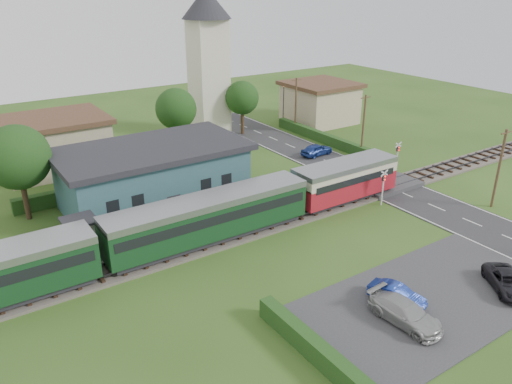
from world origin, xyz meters
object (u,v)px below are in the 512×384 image
house_east (320,102)px  station_building (153,175)px  house_west (54,143)px  train (170,228)px  church_tower (208,51)px  car_park_silver (405,313)px  crossing_signal_near (384,183)px  crossing_signal_far (398,153)px  car_on_road (317,150)px  car_park_dark (508,282)px  pedestrian_near (246,198)px  equipment_hut (81,235)px  car_park_blue (397,295)px  pedestrian_far (109,237)px

house_east → station_building: bearing=-156.6°
house_west → train: bearing=-84.1°
train → church_tower: 32.42m
car_park_silver → crossing_signal_near: bearing=43.8°
house_east → car_park_silver: 44.35m
crossing_signal_far → car_on_road: (-3.26, 8.68, -1.43)m
car_park_dark → pedestrian_near: 20.49m
crossing_signal_far → pedestrian_near: bearing=178.3°
equipment_hut → car_park_silver: 22.26m
station_building → house_east: 32.70m
car_park_blue → house_west: bearing=90.4°
house_west → car_on_road: size_ratio=2.78×
crossing_signal_far → car_on_road: 9.38m
house_east → car_park_blue: size_ratio=2.51×
house_west → car_park_blue: 37.90m
house_west → car_park_blue: bearing=-72.7°
equipment_hut → car_park_blue: equipment_hut is taller
crossing_signal_near → car_on_road: 14.12m
house_west → car_park_dark: house_west is taller
house_west → car_park_silver: 39.11m
house_west → car_park_blue: (11.26, -36.12, -2.13)m
train → car_on_road: size_ratio=11.11×
pedestrian_near → church_tower: bearing=-130.1°
equipment_hut → pedestrian_far: (1.77, -0.63, -0.42)m
house_west → pedestrian_near: size_ratio=6.23×
station_building → pedestrian_near: 8.41m
church_tower → house_east: size_ratio=2.00×
house_west → pedestrian_near: (10.66, -20.07, -1.47)m
house_east → equipment_hut: bearing=-153.7°
station_building → car_on_road: 20.54m
train → car_on_road: (22.96, 11.07, -1.47)m
house_west → crossing_signal_near: (21.40, -25.41, -0.65)m
equipment_hut → crossing_signal_far: size_ratio=0.78×
pedestrian_near → pedestrian_far: bearing=-16.3°
crossing_signal_far → car_on_road: bearing=110.6°
station_building → pedestrian_far: size_ratio=9.08×
train → church_tower: (17.62, 26.00, 8.05)m
crossing_signal_far → car_park_silver: crossing_signal_far is taller
crossing_signal_near → pedestrian_near: (-10.74, 5.34, -0.82)m
house_west → crossing_signal_far: (28.60, -20.61, -0.65)m
church_tower → pedestrian_near: bearing=-112.0°
equipment_hut → crossing_signal_near: (24.40, -5.61, 0.39)m
church_tower → car_park_blue: size_ratio=5.02×
station_building → pedestrian_far: 9.05m
crossing_signal_near → car_park_blue: (-10.14, -10.72, -1.48)m
church_tower → car_park_silver: church_tower is taller
house_west → equipment_hut: bearing=-98.6°
car_park_silver → car_park_dark: size_ratio=1.09×
train → car_park_silver: bearing=-62.0°
equipment_hut → car_on_road: size_ratio=0.66×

